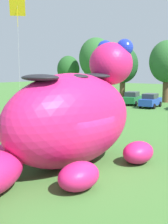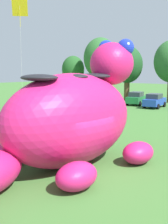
{
  "view_description": "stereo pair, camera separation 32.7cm",
  "coord_description": "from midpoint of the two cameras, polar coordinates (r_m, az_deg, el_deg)",
  "views": [
    {
      "loc": [
        7.51,
        -10.3,
        4.64
      ],
      "look_at": [
        -1.44,
        1.47,
        2.49
      ],
      "focal_mm": 46.91,
      "sensor_mm": 36.0,
      "label": 1
    },
    {
      "loc": [
        7.77,
        -10.1,
        4.64
      ],
      "look_at": [
        -1.44,
        1.47,
        2.49
      ],
      "focal_mm": 46.91,
      "sensor_mm": 36.0,
      "label": 2
    }
  ],
  "objects": [
    {
      "name": "car_blue",
      "position": [
        36.87,
        12.56,
        2.2
      ],
      "size": [
        2.3,
        4.27,
        1.72
      ],
      "color": "#2347B7",
      "rests_on": "ground"
    },
    {
      "name": "car_green",
      "position": [
        39.38,
        9.14,
        2.67
      ],
      "size": [
        2.52,
        4.35,
        1.72
      ],
      "color": "#1E7238",
      "rests_on": "ground"
    },
    {
      "name": "tree_centre_left",
      "position": [
        43.06,
        15.64,
        9.38
      ],
      "size": [
        4.9,
        4.9,
        8.7
      ],
      "color": "brown",
      "rests_on": "ground"
    },
    {
      "name": "tethered_flying_kite",
      "position": [
        22.48,
        -13.31,
        19.24
      ],
      "size": [
        1.13,
        1.13,
        9.88
      ],
      "color": "brown",
      "rests_on": "ground"
    },
    {
      "name": "ground_plane",
      "position": [
        13.56,
        0.4,
        -11.72
      ],
      "size": [
        160.0,
        160.0,
        0.0
      ],
      "primitive_type": "plane",
      "color": "#427533"
    },
    {
      "name": "giant_inflatable_creature",
      "position": [
        14.17,
        -3.09,
        -1.19
      ],
      "size": [
        6.4,
        12.3,
        6.32
      ],
      "color": "#E01E6B",
      "rests_on": "ground"
    },
    {
      "name": "tree_left",
      "position": [
        49.31,
        2.12,
        10.39
      ],
      "size": [
        5.56,
        5.56,
        9.87
      ],
      "color": "brown",
      "rests_on": "ground"
    },
    {
      "name": "tree_mid_left",
      "position": [
        44.71,
        7.36,
        9.06
      ],
      "size": [
        4.56,
        4.56,
        8.1
      ],
      "color": "brown",
      "rests_on": "ground"
    },
    {
      "name": "tree_far_left",
      "position": [
        52.42,
        -3.24,
        8.24
      ],
      "size": [
        3.97,
        3.97,
        7.04
      ],
      "color": "brown",
      "rests_on": "ground"
    }
  ]
}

